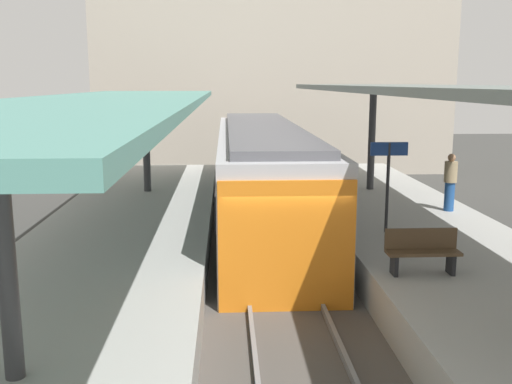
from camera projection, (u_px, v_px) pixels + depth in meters
name	position (u px, v px, depth m)	size (l,w,h in m)	color
ground_plane	(281.00, 301.00, 12.41)	(80.00, 80.00, 0.00)	#383835
platform_left	(101.00, 282.00, 12.12)	(4.40, 28.00, 1.00)	#9E9E99
platform_right	(457.00, 276.00, 12.51)	(4.40, 28.00, 1.00)	#9E9E99
track_ballast	(281.00, 297.00, 12.39)	(3.20, 28.00, 0.20)	#4C4742
rail_near_side	(248.00, 290.00, 12.32)	(0.08, 28.00, 0.14)	slate
rail_far_side	(315.00, 289.00, 12.40)	(0.08, 28.00, 0.14)	slate
commuter_train	(262.00, 175.00, 18.34)	(2.78, 14.85, 3.10)	#ADADB2
canopy_left	(106.00, 103.00, 12.82)	(4.18, 21.00, 3.28)	#333335
canopy_right	(443.00, 91.00, 13.16)	(4.18, 21.00, 3.54)	#333335
platform_bench	(422.00, 250.00, 11.07)	(1.40, 0.41, 0.86)	black
platform_sign	(388.00, 167.00, 13.91)	(0.90, 0.08, 2.21)	#262628
passenger_mid_platform	(450.00, 181.00, 16.43)	(0.36, 0.36, 1.64)	navy
station_building_backdrop	(271.00, 66.00, 31.08)	(18.00, 6.00, 11.00)	#A89E8E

